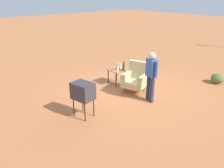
# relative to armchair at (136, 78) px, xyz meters

# --- Properties ---
(ground_plane) EXTENTS (60.00, 60.00, 0.00)m
(ground_plane) POSITION_rel_armchair_xyz_m (-0.22, -0.08, -0.50)
(ground_plane) COLOR #B76B3D
(armchair) EXTENTS (0.95, 0.96, 1.06)m
(armchair) POSITION_rel_armchair_xyz_m (0.00, 0.00, 0.00)
(armchair) COLOR #937047
(armchair) RESTS_ON ground
(side_table) EXTENTS (0.56, 0.56, 0.60)m
(side_table) POSITION_rel_armchair_xyz_m (-0.97, -0.07, 0.02)
(side_table) COLOR black
(side_table) RESTS_ON ground
(tv_on_stand) EXTENTS (0.67, 0.54, 1.03)m
(tv_on_stand) POSITION_rel_armchair_xyz_m (0.25, -2.45, 0.28)
(tv_on_stand) COLOR black
(tv_on_stand) RESTS_ON ground
(person_standing) EXTENTS (0.55, 0.31, 1.64)m
(person_standing) POSITION_rel_armchair_xyz_m (0.86, -0.26, 0.44)
(person_standing) COLOR #2D3347
(person_standing) RESTS_ON ground
(bottle_wine_green) EXTENTS (0.07, 0.07, 0.32)m
(bottle_wine_green) POSITION_rel_armchair_xyz_m (-0.73, 0.08, 0.27)
(bottle_wine_green) COLOR #1E5623
(bottle_wine_green) RESTS_ON side_table
(bottle_short_clear) EXTENTS (0.06, 0.06, 0.20)m
(bottle_short_clear) POSITION_rel_armchair_xyz_m (-0.95, 0.12, 0.21)
(bottle_short_clear) COLOR silver
(bottle_short_clear) RESTS_ON side_table
(flower_vase) EXTENTS (0.15, 0.10, 0.27)m
(flower_vase) POSITION_rel_armchair_xyz_m (-0.85, -0.11, 0.25)
(flower_vase) COLOR silver
(flower_vase) RESTS_ON side_table
(shrub_mid) EXTENTS (0.50, 0.50, 0.39)m
(shrub_mid) POSITION_rel_armchair_xyz_m (1.61, 2.96, -0.30)
(shrub_mid) COLOR #516B38
(shrub_mid) RESTS_ON ground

